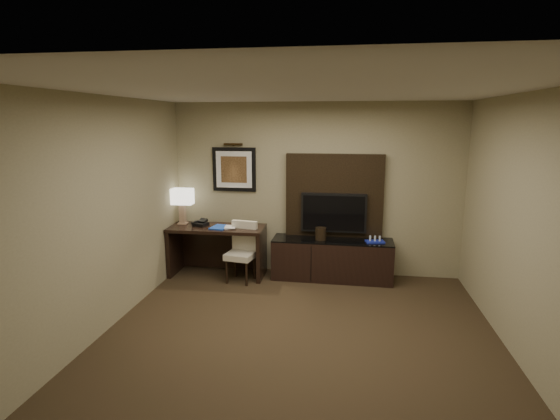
% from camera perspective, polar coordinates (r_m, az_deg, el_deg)
% --- Properties ---
extents(floor, '(4.50, 5.00, 0.01)m').
position_cam_1_polar(floor, '(4.95, 2.18, -17.67)').
color(floor, '#2E2214').
rests_on(floor, ground).
extents(ceiling, '(4.50, 5.00, 0.01)m').
position_cam_1_polar(ceiling, '(4.33, 2.46, 15.37)').
color(ceiling, silver).
rests_on(ceiling, wall_back).
extents(wall_back, '(4.50, 0.01, 2.70)m').
position_cam_1_polar(wall_back, '(6.89, 4.64, 2.67)').
color(wall_back, gray).
rests_on(wall_back, floor).
extents(wall_front, '(4.50, 0.01, 2.70)m').
position_cam_1_polar(wall_front, '(2.14, -5.58, -18.32)').
color(wall_front, gray).
rests_on(wall_front, floor).
extents(wall_left, '(0.01, 5.00, 2.70)m').
position_cam_1_polar(wall_left, '(5.19, -23.19, -1.18)').
color(wall_left, gray).
rests_on(wall_left, floor).
extents(wall_right, '(0.01, 5.00, 2.70)m').
position_cam_1_polar(wall_right, '(4.77, 30.33, -2.93)').
color(wall_right, gray).
rests_on(wall_right, floor).
extents(desk, '(1.49, 0.65, 0.79)m').
position_cam_1_polar(desk, '(6.99, -8.15, -5.32)').
color(desk, black).
rests_on(desk, floor).
extents(credenza, '(1.84, 0.54, 0.63)m').
position_cam_1_polar(credenza, '(6.83, 6.81, -6.40)').
color(credenza, black).
rests_on(credenza, floor).
extents(tv_wall_panel, '(1.50, 0.12, 1.30)m').
position_cam_1_polar(tv_wall_panel, '(6.83, 7.10, 1.86)').
color(tv_wall_panel, black).
rests_on(tv_wall_panel, wall_back).
extents(tv, '(1.00, 0.08, 0.60)m').
position_cam_1_polar(tv, '(6.78, 7.02, -0.36)').
color(tv, black).
rests_on(tv, tv_wall_panel).
extents(artwork, '(0.70, 0.04, 0.70)m').
position_cam_1_polar(artwork, '(7.04, -5.99, 5.30)').
color(artwork, black).
rests_on(artwork, wall_back).
extents(picture_light, '(0.04, 0.04, 0.30)m').
position_cam_1_polar(picture_light, '(6.97, -6.14, 8.53)').
color(picture_light, '#3E2B13').
rests_on(picture_light, wall_back).
extents(desk_chair, '(0.47, 0.52, 0.84)m').
position_cam_1_polar(desk_chair, '(6.67, -5.19, -5.86)').
color(desk_chair, beige).
rests_on(desk_chair, floor).
extents(table_lamp, '(0.41, 0.28, 0.62)m').
position_cam_1_polar(table_lamp, '(7.12, -12.66, 0.66)').
color(table_lamp, tan).
rests_on(table_lamp, desk).
extents(desk_phone, '(0.25, 0.24, 0.10)m').
position_cam_1_polar(desk_phone, '(6.97, -10.33, -1.63)').
color(desk_phone, black).
rests_on(desk_phone, desk).
extents(blue_folder, '(0.28, 0.35, 0.02)m').
position_cam_1_polar(blue_folder, '(6.80, -7.88, -2.24)').
color(blue_folder, '#1B47B3').
rests_on(blue_folder, desk).
extents(book, '(0.18, 0.05, 0.23)m').
position_cam_1_polar(book, '(6.76, -7.27, -1.37)').
color(book, '#B3A08C').
rests_on(book, desk).
extents(ice_bucket, '(0.19, 0.19, 0.19)m').
position_cam_1_polar(ice_bucket, '(6.69, 5.34, -3.09)').
color(ice_bucket, black).
rests_on(ice_bucket, credenza).
extents(minibar_tray, '(0.30, 0.22, 0.10)m').
position_cam_1_polar(minibar_tray, '(6.68, 12.30, -3.72)').
color(minibar_tray, '#172396').
rests_on(minibar_tray, credenza).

